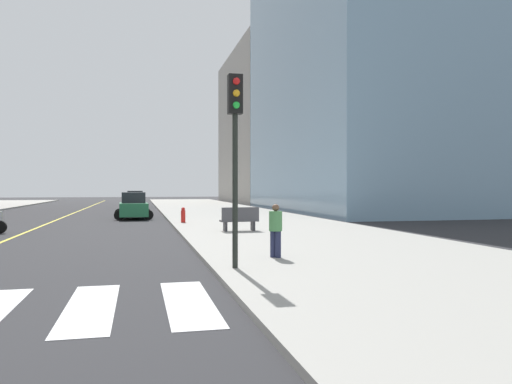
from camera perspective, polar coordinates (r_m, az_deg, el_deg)
sidewalk_kerb_east at (r=26.64m, az=1.68°, el=-4.05°), size 10.00×120.00×0.15m
lane_divider_paint at (r=46.03m, az=-19.93°, el=-2.23°), size 0.16×80.00×0.01m
parking_garage_concrete at (r=73.57m, az=4.17°, el=7.14°), size 18.00×24.00×21.28m
car_green_nearest at (r=35.89m, az=-13.79°, el=-1.61°), size 2.67×4.20×1.85m
car_black_second at (r=54.67m, az=-13.61°, el=-0.88°), size 2.56×4.09×1.82m
traffic_light_near_corner at (r=12.83m, az=-2.38°, el=6.79°), size 0.36×0.41×4.93m
park_bench at (r=23.58m, az=-1.88°, el=-3.15°), size 1.83×0.67×1.12m
pedestrian_waiting_east at (r=14.75m, az=2.24°, el=-4.11°), size 0.39×0.39×1.57m
fire_hydrant at (r=29.60m, az=-8.29°, el=-2.62°), size 0.26×0.26×0.89m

